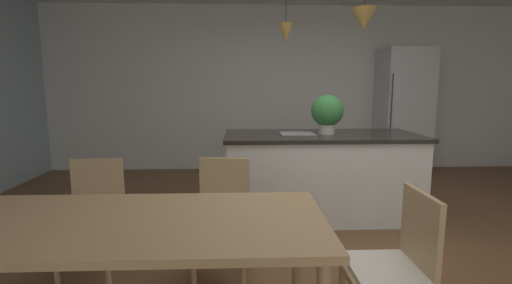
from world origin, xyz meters
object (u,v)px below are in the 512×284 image
at_px(chair_far_left, 93,216).
at_px(potted_plant_on_island, 327,112).
at_px(dining_table, 119,232).
at_px(chair_far_right, 222,215).
at_px(chair_kitchen_end, 394,266).
at_px(refrigerator, 403,112).
at_px(kitchen_island, 320,174).

height_order(chair_far_left, potted_plant_on_island, potted_plant_on_island).
relative_size(dining_table, potted_plant_on_island, 4.98).
height_order(dining_table, chair_far_right, chair_far_right).
height_order(dining_table, chair_kitchen_end, chair_kitchen_end).
xyz_separation_m(refrigerator, potted_plant_on_island, (-1.70, -1.95, 0.14)).
bearing_deg(chair_kitchen_end, refrigerator, 65.61).
height_order(dining_table, potted_plant_on_island, potted_plant_on_island).
bearing_deg(potted_plant_on_island, chair_far_left, -148.06).
relative_size(chair_far_left, potted_plant_on_island, 2.10).
bearing_deg(chair_far_left, chair_far_right, -0.01).
bearing_deg(kitchen_island, chair_far_left, -147.35).
height_order(chair_kitchen_end, kitchen_island, kitchen_island).
distance_m(chair_far_left, refrigerator, 4.89).
height_order(chair_kitchen_end, chair_far_left, same).
relative_size(dining_table, chair_far_left, 2.37).
relative_size(chair_kitchen_end, chair_far_left, 1.00).
distance_m(kitchen_island, potted_plant_on_island, 0.67).
relative_size(chair_far_left, kitchen_island, 0.43).
xyz_separation_m(dining_table, potted_plant_on_island, (1.52, 2.04, 0.45)).
xyz_separation_m(chair_far_left, potted_plant_on_island, (1.98, 1.23, 0.66)).
distance_m(refrigerator, potted_plant_on_island, 2.59).
bearing_deg(kitchen_island, chair_far_right, -128.77).
relative_size(chair_far_right, potted_plant_on_island, 2.10).
bearing_deg(refrigerator, dining_table, -128.85).
bearing_deg(refrigerator, chair_far_right, -130.70).
distance_m(chair_kitchen_end, refrigerator, 4.41).
bearing_deg(chair_far_right, potted_plant_on_island, 49.74).
bearing_deg(refrigerator, kitchen_island, -131.87).
height_order(chair_far_left, refrigerator, refrigerator).
distance_m(chair_far_right, kitchen_island, 1.58).
distance_m(chair_kitchen_end, potted_plant_on_island, 2.14).
bearing_deg(chair_far_left, kitchen_island, 32.65).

